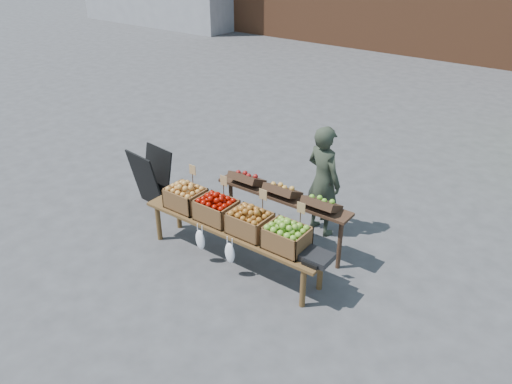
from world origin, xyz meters
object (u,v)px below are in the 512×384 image
Objects in this scene: weighing_scale at (317,257)px; back_table at (282,213)px; display_bench at (233,244)px; crate_green_apples at (287,238)px; chalkboard_sign at (151,178)px; crate_golden_apples at (186,198)px; crate_russet_pears at (216,210)px; crate_red_apples at (250,223)px; vendor at (323,181)px.

back_table is at bearing 143.47° from weighing_scale.
crate_green_apples reaches higher than display_bench.
chalkboard_sign reaches higher than weighing_scale.
crate_golden_apples and crate_russet_pears have the same top height.
back_table is at bearing 52.48° from crate_russet_pears.
display_bench is 5.40× the size of crate_red_apples.
vendor is 3.26× the size of crate_russet_pears.
crate_golden_apples is 1.00× the size of crate_red_apples.
chalkboard_sign reaches higher than display_bench.
crate_green_apples is at bearing 0.00° from crate_red_apples.
vendor is 1.58m from weighing_scale.
back_table is at bearing 89.77° from crate_red_apples.
display_bench is at bearing -5.92° from chalkboard_sign.
weighing_scale is at bearing 0.00° from crate_green_apples.
display_bench is (2.03, -0.46, -0.19)m from chalkboard_sign.
crate_russet_pears is at bearing 180.00° from crate_red_apples.
crate_golden_apples is at bearing 180.00° from crate_red_apples.
chalkboard_sign is 1.31m from crate_golden_apples.
vendor reaches higher than chalkboard_sign.
display_bench is 0.51m from crate_russet_pears.
display_bench is 5.40× the size of crate_green_apples.
crate_red_apples is 1.00× the size of crate_green_apples.
display_bench is 0.93m from crate_golden_apples.
crate_red_apples reaches higher than display_bench.
weighing_scale is (1.52, 0.00, -0.10)m from crate_russet_pears.
chalkboard_sign is at bearing 165.42° from crate_russet_pears.
weighing_scale is (0.97, -0.72, 0.09)m from back_table.
crate_russet_pears is at bearing 76.40° from vendor.
crate_russet_pears is at bearing 180.00° from crate_green_apples.
crate_red_apples is at bearing 0.00° from display_bench.
chalkboard_sign is at bearing 36.35° from vendor.
back_table is 0.93m from crate_russet_pears.
crate_russet_pears reaches higher than weighing_scale.
back_table reaches higher than weighing_scale.
crate_red_apples is 1.47× the size of weighing_scale.
display_bench is 0.93m from crate_green_apples.
chalkboard_sign is 1.90× the size of crate_red_apples.
chalkboard_sign is at bearing 172.08° from weighing_scale.
chalkboard_sign is 2.32m from back_table.
vendor reaches higher than crate_russet_pears.
crate_golden_apples is 1.00× the size of crate_russet_pears.
crate_russet_pears is at bearing -127.52° from back_table.
chalkboard_sign is 2.36m from crate_red_apples.
vendor is 3.26× the size of crate_golden_apples.
weighing_scale is (2.08, 0.00, -0.10)m from crate_golden_apples.
crate_russet_pears is (-0.55, -0.72, 0.19)m from back_table.
back_table is 0.78× the size of display_bench.
vendor is at bearing 26.83° from chalkboard_sign.
vendor reaches higher than back_table.
weighing_scale is (3.28, -0.46, 0.14)m from chalkboard_sign.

